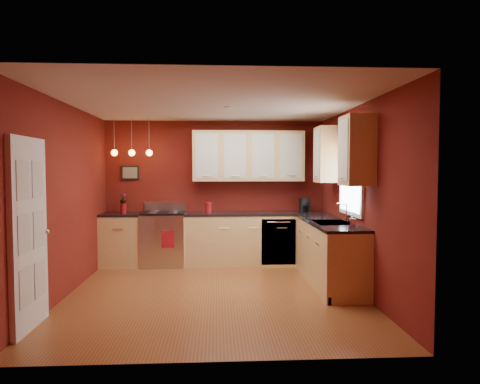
{
  "coord_description": "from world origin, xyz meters",
  "views": [
    {
      "loc": [
        0.02,
        -5.81,
        1.71
      ],
      "look_at": [
        0.4,
        1.0,
        1.35
      ],
      "focal_mm": 32.0,
      "sensor_mm": 36.0,
      "label": 1
    }
  ],
  "objects": [
    {
      "name": "base_cabinets_back_left",
      "position": [
        -1.65,
        1.8,
        0.45
      ],
      "size": [
        0.7,
        0.6,
        0.9
      ],
      "primitive_type": "cube",
      "color": "#E7BE7C",
      "rests_on": "floor"
    },
    {
      "name": "upper_cabinets_right",
      "position": [
        1.82,
        0.32,
        1.95
      ],
      "size": [
        0.35,
        1.95,
        0.9
      ],
      "primitive_type": "cube",
      "color": "#E7BE7C",
      "rests_on": "wall_right"
    },
    {
      "name": "counter_back_left",
      "position": [
        -1.65,
        1.8,
        0.92
      ],
      "size": [
        0.7,
        0.62,
        0.04
      ],
      "primitive_type": "cube",
      "color": "black",
      "rests_on": "base_cabinets_back_left"
    },
    {
      "name": "wall_left",
      "position": [
        -2.0,
        0.0,
        1.3
      ],
      "size": [
        0.02,
        4.2,
        2.6
      ],
      "primitive_type": "cube",
      "color": "maroon",
      "rests_on": "floor"
    },
    {
      "name": "red_canister",
      "position": [
        -0.12,
        1.76,
        1.03
      ],
      "size": [
        0.12,
        0.12,
        0.18
      ],
      "color": "maroon",
      "rests_on": "counter_back_right"
    },
    {
      "name": "dish_towel",
      "position": [
        -0.81,
        1.47,
        0.52
      ],
      "size": [
        0.22,
        0.01,
        0.3
      ],
      "primitive_type": "cube",
      "color": "maroon",
      "rests_on": "gas_range"
    },
    {
      "name": "base_cabinets_right",
      "position": [
        1.7,
        0.45,
        0.45
      ],
      "size": [
        0.6,
        2.1,
        0.9
      ],
      "primitive_type": "cube",
      "color": "#E7BE7C",
      "rests_on": "floor"
    },
    {
      "name": "wall_picture",
      "position": [
        -1.55,
        2.08,
        1.65
      ],
      "size": [
        0.32,
        0.03,
        0.26
      ],
      "primitive_type": "cube",
      "color": "black",
      "rests_on": "wall_back"
    },
    {
      "name": "wall_front",
      "position": [
        0.0,
        -2.1,
        1.3
      ],
      "size": [
        4.0,
        0.02,
        2.6
      ],
      "primitive_type": "cube",
      "color": "maroon",
      "rests_on": "floor"
    },
    {
      "name": "base_cabinets_back_right",
      "position": [
        0.73,
        1.8,
        0.45
      ],
      "size": [
        2.54,
        0.6,
        0.9
      ],
      "primitive_type": "cube",
      "color": "#E7BE7C",
      "rests_on": "floor"
    },
    {
      "name": "soap_pump",
      "position": [
        1.82,
        -0.25,
        1.03
      ],
      "size": [
        0.08,
        0.09,
        0.17
      ],
      "primitive_type": "imported",
      "rotation": [
        0.0,
        0.0,
        0.08
      ],
      "color": "white",
      "rests_on": "counter_right"
    },
    {
      "name": "sink",
      "position": [
        1.7,
        0.3,
        0.92
      ],
      "size": [
        0.5,
        0.7,
        0.33
      ],
      "color": "#939398",
      "rests_on": "counter_right"
    },
    {
      "name": "floor",
      "position": [
        0.0,
        0.0,
        0.0
      ],
      "size": [
        4.2,
        4.2,
        0.0
      ],
      "primitive_type": "plane",
      "color": "#99532C",
      "rests_on": "ground"
    },
    {
      "name": "gas_range",
      "position": [
        -0.92,
        1.8,
        0.48
      ],
      "size": [
        0.76,
        0.64,
        1.11
      ],
      "color": "silver",
      "rests_on": "floor"
    },
    {
      "name": "upper_cabinets_back",
      "position": [
        0.6,
        1.93,
        1.95
      ],
      "size": [
        2.0,
        0.35,
        0.9
      ],
      "primitive_type": "cube",
      "color": "#E7BE7C",
      "rests_on": "wall_back"
    },
    {
      "name": "flowers",
      "position": [
        -1.63,
        1.83,
        1.19
      ],
      "size": [
        0.11,
        0.11,
        0.2
      ],
      "primitive_type": "imported",
      "rotation": [
        0.0,
        0.0,
        0.0
      ],
      "color": "maroon",
      "rests_on": "red_vase"
    },
    {
      "name": "red_vase",
      "position": [
        -1.63,
        1.83,
        1.02
      ],
      "size": [
        0.11,
        0.11,
        0.17
      ],
      "primitive_type": "cylinder",
      "color": "maroon",
      "rests_on": "counter_back_left"
    },
    {
      "name": "counter_back_right",
      "position": [
        0.73,
        1.8,
        0.92
      ],
      "size": [
        2.54,
        0.62,
        0.04
      ],
      "primitive_type": "cube",
      "color": "black",
      "rests_on": "base_cabinets_back_right"
    },
    {
      "name": "ceiling",
      "position": [
        0.0,
        0.0,
        2.6
      ],
      "size": [
        4.0,
        4.2,
        0.02
      ],
      "primitive_type": "cube",
      "color": "beige",
      "rests_on": "wall_back"
    },
    {
      "name": "pendant_lights",
      "position": [
        -1.45,
        1.75,
        2.01
      ],
      "size": [
        0.71,
        0.11,
        0.66
      ],
      "color": "#939398",
      "rests_on": "ceiling"
    },
    {
      "name": "wall_back",
      "position": [
        0.0,
        2.1,
        1.3
      ],
      "size": [
        4.0,
        0.02,
        2.6
      ],
      "primitive_type": "cube",
      "color": "maroon",
      "rests_on": "floor"
    },
    {
      "name": "counter_right",
      "position": [
        1.7,
        0.45,
        0.92
      ],
      "size": [
        0.62,
        2.1,
        0.04
      ],
      "primitive_type": "cube",
      "color": "black",
      "rests_on": "base_cabinets_right"
    },
    {
      "name": "coffee_maker",
      "position": [
        1.62,
        1.82,
        1.06
      ],
      "size": [
        0.18,
        0.18,
        0.25
      ],
      "rotation": [
        0.0,
        0.0,
        0.05
      ],
      "color": "black",
      "rests_on": "counter_back_right"
    },
    {
      "name": "wall_right",
      "position": [
        2.0,
        0.0,
        1.3
      ],
      "size": [
        0.02,
        4.2,
        2.6
      ],
      "primitive_type": "cube",
      "color": "maroon",
      "rests_on": "floor"
    },
    {
      "name": "window",
      "position": [
        1.97,
        0.3,
        1.69
      ],
      "size": [
        0.06,
        1.02,
        1.22
      ],
      "color": "white",
      "rests_on": "wall_right"
    },
    {
      "name": "dishwasher_front",
      "position": [
        1.1,
        1.51,
        0.45
      ],
      "size": [
        0.6,
        0.02,
        0.8
      ],
      "primitive_type": "cube",
      "color": "silver",
      "rests_on": "base_cabinets_back_right"
    },
    {
      "name": "door_left_wall",
      "position": [
        -1.97,
        -1.2,
        1.03
      ],
      "size": [
        0.12,
        0.82,
        2.05
      ],
      "color": "white",
      "rests_on": "floor"
    }
  ]
}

